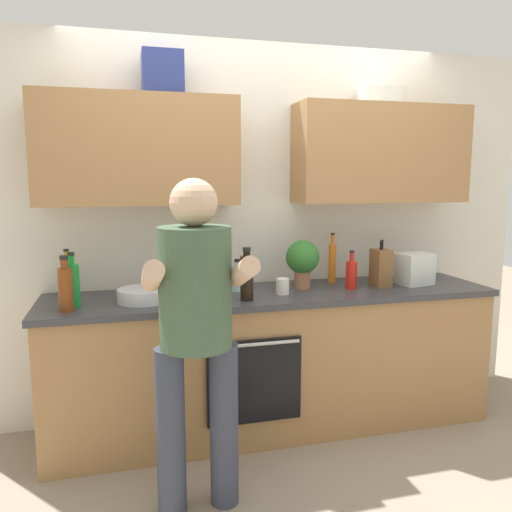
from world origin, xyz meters
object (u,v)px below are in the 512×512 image
(bottle_oil, at_px, (68,276))
(bottle_vinegar, at_px, (65,288))
(cup_coffee, at_px, (283,286))
(grocery_bag_produce, at_px, (415,269))
(bottle_soy, at_px, (247,277))
(mixing_bowl, at_px, (143,295))
(person_standing, at_px, (196,321))
(bottle_water, at_px, (237,278))
(bottle_juice, at_px, (332,262))
(potted_herb, at_px, (303,260))
(bottle_soda, at_px, (73,284))
(knife_block, at_px, (381,268))
(bottle_hotsauce, at_px, (351,274))

(bottle_oil, distance_m, bottle_vinegar, 0.35)
(cup_coffee, relative_size, grocery_bag_produce, 0.44)
(bottle_soy, bearing_deg, mixing_bowl, 168.54)
(person_standing, distance_m, bottle_oil, 1.10)
(bottle_vinegar, xyz_separation_m, bottle_water, (1.00, 0.26, -0.05))
(bottle_juice, relative_size, potted_herb, 1.09)
(bottle_soda, bearing_deg, potted_herb, 4.91)
(knife_block, bearing_deg, bottle_soy, -171.34)
(bottle_vinegar, xyz_separation_m, grocery_bag_produce, (2.21, 0.15, -0.02))
(bottle_juice, relative_size, mixing_bowl, 1.19)
(bottle_soda, height_order, bottle_juice, bottle_juice)
(bottle_oil, bearing_deg, bottle_hotsauce, -6.66)
(bottle_soda, xyz_separation_m, potted_herb, (1.40, 0.12, 0.06))
(mixing_bowl, bearing_deg, bottle_oil, 152.14)
(potted_herb, bearing_deg, bottle_water, 175.22)
(knife_block, height_order, potted_herb, potted_herb)
(knife_block, bearing_deg, bottle_soda, -178.84)
(knife_block, bearing_deg, bottle_hotsauce, -179.49)
(knife_block, bearing_deg, bottle_oil, 174.10)
(grocery_bag_produce, bearing_deg, potted_herb, 174.78)
(bottle_vinegar, xyz_separation_m, cup_coffee, (1.25, 0.10, -0.08))
(bottle_water, height_order, grocery_bag_produce, grocery_bag_produce)
(bottle_vinegar, xyz_separation_m, bottle_juice, (1.69, 0.35, 0.01))
(potted_herb, bearing_deg, bottle_vinegar, -171.05)
(person_standing, xyz_separation_m, potted_herb, (0.80, 0.76, 0.14))
(cup_coffee, relative_size, knife_block, 0.32)
(bottle_hotsauce, height_order, potted_herb, potted_herb)
(bottle_juice, height_order, mixing_bowl, bottle_juice)
(bottle_hotsauce, xyz_separation_m, cup_coffee, (-0.48, -0.04, -0.05))
(bottle_hotsauce, height_order, cup_coffee, bottle_hotsauce)
(mixing_bowl, xyz_separation_m, potted_herb, (1.02, 0.10, 0.15))
(bottle_water, height_order, mixing_bowl, bottle_water)
(potted_herb, distance_m, grocery_bag_produce, 0.79)
(person_standing, height_order, bottle_juice, person_standing)
(cup_coffee, height_order, potted_herb, potted_herb)
(bottle_water, bearing_deg, bottle_oil, 175.18)
(cup_coffee, bearing_deg, bottle_hotsauce, 5.16)
(bottle_vinegar, height_order, bottle_juice, bottle_juice)
(bottle_hotsauce, xyz_separation_m, knife_block, (0.21, 0.00, 0.03))
(bottle_soda, xyz_separation_m, bottle_hotsauce, (1.71, 0.04, -0.03))
(bottle_hotsauce, xyz_separation_m, potted_herb, (-0.31, 0.08, 0.09))
(bottle_hotsauce, bearing_deg, grocery_bag_produce, 1.50)
(cup_coffee, bearing_deg, person_standing, -134.67)
(cup_coffee, distance_m, grocery_bag_produce, 0.96)
(bottle_soda, height_order, bottle_water, bottle_soda)
(bottle_soda, height_order, bottle_oil, bottle_soda)
(bottle_hotsauce, distance_m, bottle_vinegar, 1.74)
(bottle_vinegar, bearing_deg, bottle_soda, 75.97)
(bottle_vinegar, height_order, mixing_bowl, bottle_vinegar)
(bottle_oil, relative_size, bottle_vinegar, 0.97)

